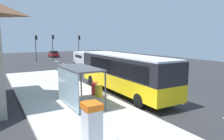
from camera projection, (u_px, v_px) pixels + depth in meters
ground_plane at (86, 72)px, 27.78m from camera, size 56.00×92.00×0.04m
sidewalk_platform at (71, 103)px, 14.33m from camera, size 6.20×30.00×0.18m
lane_stripe_seg_1 at (172, 100)px, 15.15m from camera, size 0.16×2.20×0.01m
lane_stripe_seg_2 at (132, 87)px, 19.40m from camera, size 0.16×2.20×0.01m
lane_stripe_seg_3 at (106, 78)px, 23.65m from camera, size 0.16×2.20×0.01m
lane_stripe_seg_4 at (88, 72)px, 27.90m from camera, size 0.16×2.20×0.01m
lane_stripe_seg_5 at (75, 68)px, 32.15m from camera, size 0.16×2.20×0.01m
lane_stripe_seg_6 at (65, 64)px, 36.40m from camera, size 0.16×2.20×0.01m
lane_stripe_seg_7 at (57, 61)px, 40.65m from camera, size 0.16×2.20×0.01m
bus at (123, 71)px, 16.91m from camera, size 2.73×11.06×3.21m
white_van at (84, 58)px, 33.60m from camera, size 2.25×5.29×2.30m
sedan_near at (53, 54)px, 50.03m from camera, size 1.96×4.46×1.52m
ticket_machine at (92, 127)px, 7.89m from camera, size 0.66×0.76×1.94m
recycling_bin_yellow at (99, 90)px, 15.44m from camera, size 0.52×0.52×0.95m
recycling_bin_red at (95, 89)px, 16.03m from camera, size 0.52×0.52×0.95m
traffic_light_near_side at (79, 44)px, 43.80m from camera, size 0.49×0.28×5.15m
traffic_light_far_side at (36, 44)px, 40.14m from camera, size 0.49×0.28×5.15m
traffic_light_median at (53, 43)px, 42.58m from camera, size 0.49×0.28×5.29m
bus_shelter at (75, 76)px, 13.22m from camera, size 1.80×4.00×2.50m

